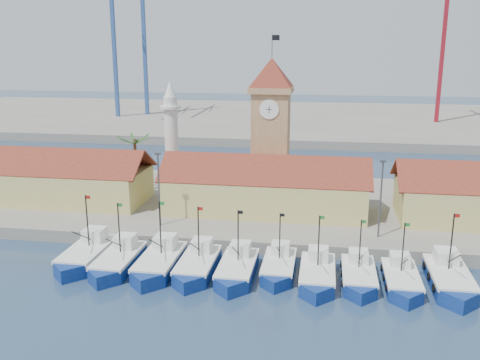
% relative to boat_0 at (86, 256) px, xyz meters
% --- Properties ---
extents(ground, '(400.00, 400.00, 0.00)m').
position_rel_boat_0_xyz_m(ground, '(17.50, -2.82, -0.81)').
color(ground, navy).
rests_on(ground, ground).
extents(quay, '(140.00, 32.00, 1.50)m').
position_rel_boat_0_xyz_m(quay, '(17.50, 21.18, -0.06)').
color(quay, gray).
rests_on(quay, ground).
extents(terminal, '(240.00, 80.00, 2.00)m').
position_rel_boat_0_xyz_m(terminal, '(17.50, 107.18, 0.19)').
color(terminal, gray).
rests_on(terminal, ground).
extents(boat_0, '(3.77, 10.32, 7.81)m').
position_rel_boat_0_xyz_m(boat_0, '(0.00, 0.00, 0.00)').
color(boat_0, navy).
rests_on(boat_0, ground).
extents(boat_1, '(3.58, 9.81, 7.42)m').
position_rel_boat_0_xyz_m(boat_1, '(4.00, -0.99, -0.04)').
color(boat_1, navy).
rests_on(boat_1, ground).
extents(boat_2, '(3.74, 10.26, 7.76)m').
position_rel_boat_0_xyz_m(boat_2, '(8.44, -0.80, -0.00)').
color(boat_2, navy).
rests_on(boat_2, ground).
extents(boat_3, '(3.55, 9.72, 7.35)m').
position_rel_boat_0_xyz_m(boat_3, '(12.51, -0.74, -0.05)').
color(boat_3, navy).
rests_on(boat_3, ground).
extents(boat_4, '(3.51, 9.61, 7.28)m').
position_rel_boat_0_xyz_m(boat_4, '(16.71, -1.01, -0.05)').
color(boat_4, navy).
rests_on(boat_4, ground).
extents(boat_5, '(3.23, 8.86, 6.70)m').
position_rel_boat_0_xyz_m(boat_5, '(20.83, 0.44, -0.11)').
color(boat_5, navy).
rests_on(boat_5, ground).
extents(boat_6, '(3.44, 9.43, 7.14)m').
position_rel_boat_0_xyz_m(boat_6, '(24.82, -1.01, -0.07)').
color(boat_6, navy).
rests_on(boat_6, ground).
extents(boat_7, '(3.27, 8.96, 6.78)m').
position_rel_boat_0_xyz_m(boat_7, '(28.87, -0.57, -0.11)').
color(boat_7, navy).
rests_on(boat_7, ground).
extents(boat_8, '(3.27, 8.96, 6.78)m').
position_rel_boat_0_xyz_m(boat_8, '(32.94, -0.84, -0.11)').
color(boat_8, navy).
rests_on(boat_8, ground).
extents(boat_9, '(3.74, 10.25, 7.76)m').
position_rel_boat_0_xyz_m(boat_9, '(37.53, -0.19, -0.00)').
color(boat_9, navy).
rests_on(boat_9, ground).
extents(hall_left, '(31.20, 10.13, 7.61)m').
position_rel_boat_0_xyz_m(hall_left, '(-14.50, 17.18, 3.18)').
color(hall_left, tan).
rests_on(hall_left, quay).
extents(hall_center, '(27.04, 10.13, 7.61)m').
position_rel_boat_0_xyz_m(hall_center, '(17.50, 17.18, 3.18)').
color(hall_center, tan).
rests_on(hall_center, quay).
extents(clock_tower, '(5.80, 5.80, 22.70)m').
position_rel_boat_0_xyz_m(clock_tower, '(17.50, 23.17, 11.15)').
color(clock_tower, tan).
rests_on(clock_tower, quay).
extents(minaret, '(3.00, 3.00, 16.30)m').
position_rel_boat_0_xyz_m(minaret, '(2.50, 25.18, 8.92)').
color(minaret, silver).
rests_on(minaret, quay).
extents(palm_tree, '(5.60, 5.03, 8.39)m').
position_rel_boat_0_xyz_m(palm_tree, '(-2.50, 23.18, 5.44)').
color(palm_tree, brown).
rests_on(palm_tree, quay).
extents(lamp_posts, '(80.70, 0.25, 9.03)m').
position_rel_boat_0_xyz_m(lamp_posts, '(18.00, 9.18, 5.67)').
color(lamp_posts, '#3F3F44').
rests_on(lamp_posts, quay).
extents(crane_blue_far, '(1.00, 33.07, 44.45)m').
position_rel_boat_0_xyz_m(crane_blue_far, '(-35.64, 97.78, 25.89)').
color(crane_blue_far, '#2F4F8F').
rests_on(crane_blue_far, terminal).
extents(crane_blue_near, '(1.00, 33.40, 45.01)m').
position_rel_boat_0_xyz_m(crane_blue_near, '(-28.67, 103.74, 26.22)').
color(crane_blue_near, '#2F4F8F').
rests_on(crane_blue_near, terminal).
extents(crane_red_right, '(1.00, 35.95, 46.60)m').
position_rel_boat_0_xyz_m(crane_red_right, '(54.93, 100.42, 27.32)').
color(crane_red_right, maroon).
rests_on(crane_red_right, terminal).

